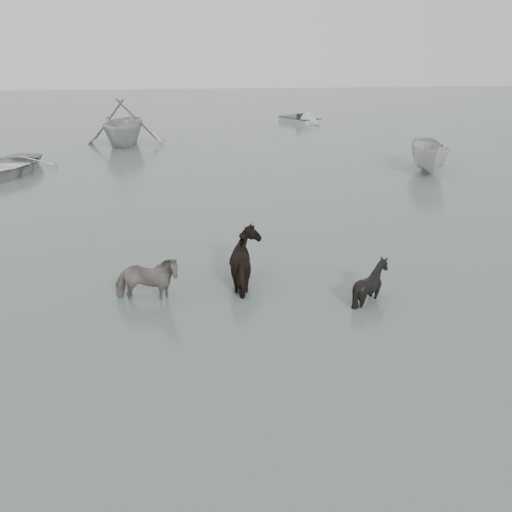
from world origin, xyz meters
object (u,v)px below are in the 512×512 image
at_px(pony_dark, 250,252).
at_px(pony_black, 371,274).
at_px(rowboat_lead, 7,163).
at_px(pony_pinto, 146,274).

distance_m(pony_dark, pony_black, 3.09).
bearing_deg(pony_dark, rowboat_lead, 12.55).
height_order(pony_dark, rowboat_lead, pony_dark).
height_order(pony_pinto, pony_dark, pony_dark).
relative_size(pony_black, rowboat_lead, 0.26).
bearing_deg(rowboat_lead, pony_black, -43.51).
bearing_deg(rowboat_lead, pony_pinto, -56.50).
bearing_deg(pony_black, pony_pinto, 83.56).
xyz_separation_m(pony_pinto, rowboat_lead, (-7.31, 15.26, -0.16)).
distance_m(pony_pinto, pony_black, 5.37).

